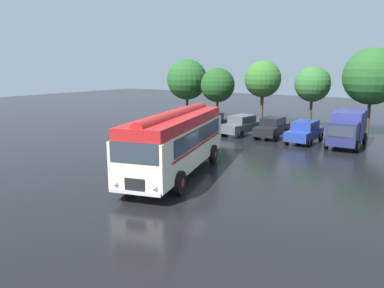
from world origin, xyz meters
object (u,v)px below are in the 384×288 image
car_mid_right (272,127)px  box_van (348,127)px  vintage_bus (176,140)px  car_mid_left (241,125)px  car_near_left (210,123)px  car_far_right (305,132)px

car_mid_right → box_van: 5.85m
vintage_bus → car_mid_left: vintage_bus is taller
vintage_bus → car_near_left: 13.45m
car_mid_right → box_van: box_van is taller
car_mid_left → car_mid_right: bearing=6.6°
car_mid_right → car_far_right: size_ratio=1.01×
car_mid_left → car_mid_right: same height
car_near_left → car_mid_right: bearing=8.5°
vintage_bus → box_van: size_ratio=1.77×
vintage_bus → car_mid_right: size_ratio=2.43×
car_near_left → car_mid_right: (5.51, 0.82, 0.00)m
car_mid_right → car_far_right: (2.88, -0.59, 0.00)m
car_near_left → car_mid_left: bearing=10.2°
car_mid_right → car_mid_left: bearing=-173.4°
vintage_bus → box_van: vintage_bus is taller
car_mid_left → box_van: size_ratio=0.75×
car_near_left → box_van: size_ratio=0.73×
box_van → car_far_right: bearing=-165.3°
vintage_bus → car_mid_left: bearing=101.5°
car_near_left → car_far_right: same height
car_mid_left → car_mid_right: size_ratio=1.03×
vintage_bus → car_far_right: (2.97, 12.50, -1.05)m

